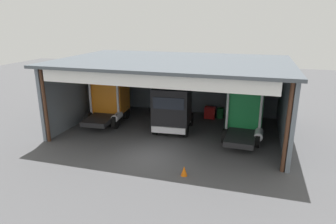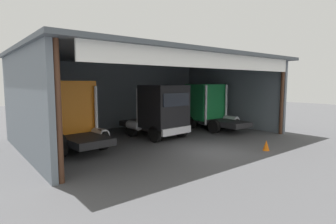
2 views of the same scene
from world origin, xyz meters
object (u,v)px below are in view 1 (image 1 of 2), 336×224
(truck_orange_left_bay, at_px, (109,98))
(oil_drum, at_px, (220,113))
(truck_black_center_left_bay, at_px, (172,109))
(truck_green_center_bay, at_px, (245,112))
(tool_cart, at_px, (210,113))
(traffic_cone, at_px, (184,171))

(truck_orange_left_bay, bearing_deg, oil_drum, 17.12)
(truck_black_center_left_bay, xyz_separation_m, truck_green_center_bay, (5.21, 0.57, -0.01))
(tool_cart, relative_size, traffic_cone, 1.79)
(truck_orange_left_bay, xyz_separation_m, truck_black_center_left_bay, (5.66, -0.98, -0.14))
(traffic_cone, bearing_deg, truck_green_center_bay, 67.91)
(truck_orange_left_bay, relative_size, traffic_cone, 9.12)
(oil_drum, relative_size, traffic_cone, 1.53)
(oil_drum, xyz_separation_m, traffic_cone, (-0.62, -10.68, -0.15))
(truck_orange_left_bay, bearing_deg, traffic_cone, -46.19)
(oil_drum, bearing_deg, truck_black_center_left_bay, -124.74)
(truck_green_center_bay, bearing_deg, tool_cart, 133.03)
(truck_green_center_bay, distance_m, oil_drum, 4.62)
(oil_drum, distance_m, traffic_cone, 10.69)
(truck_green_center_bay, relative_size, tool_cart, 5.23)
(truck_black_center_left_bay, relative_size, traffic_cone, 9.43)
(oil_drum, height_order, traffic_cone, oil_drum)
(truck_orange_left_bay, relative_size, truck_green_center_bay, 0.98)
(truck_black_center_left_bay, height_order, tool_cart, truck_black_center_left_bay)
(oil_drum, bearing_deg, traffic_cone, -93.31)
(truck_black_center_left_bay, height_order, truck_green_center_bay, truck_green_center_bay)
(truck_black_center_left_bay, distance_m, oil_drum, 5.54)
(truck_black_center_left_bay, bearing_deg, traffic_cone, 106.91)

